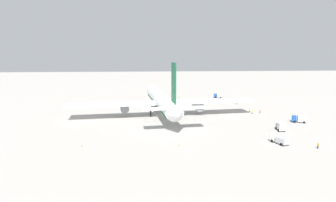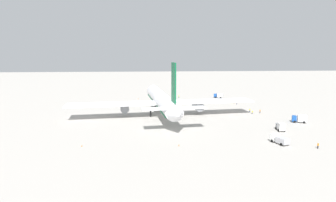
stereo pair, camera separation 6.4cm
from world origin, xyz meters
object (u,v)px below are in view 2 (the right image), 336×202
at_px(ground_worker_5, 318,146).
at_px(traffic_cone_1, 138,99).
at_px(airliner, 162,100).
at_px(ground_worker_2, 260,111).
at_px(service_truck_2, 300,118).
at_px(service_van, 232,101).
at_px(service_truck_3, 281,126).
at_px(ground_worker_1, 250,110).
at_px(ground_worker_4, 252,112).
at_px(service_truck_1, 280,139).
at_px(baggage_cart_0, 158,96).
at_px(ground_worker_0, 237,103).
at_px(ground_worker_3, 179,97).
at_px(traffic_cone_2, 179,145).
at_px(traffic_cone_0, 82,146).
at_px(service_truck_0, 219,96).

xyz_separation_m(ground_worker_5, traffic_cone_1, (93.09, 54.14, -0.62)).
xyz_separation_m(airliner, ground_worker_2, (1.25, -45.01, -5.95)).
relative_size(service_truck_2, service_van, 1.23).
bearing_deg(service_truck_3, service_van, 0.14).
relative_size(ground_worker_1, ground_worker_2, 0.91).
distance_m(service_van, ground_worker_4, 29.78).
height_order(service_truck_1, traffic_cone_1, service_truck_1).
bearing_deg(service_truck_2, baggage_cart_0, 37.20).
relative_size(ground_worker_1, traffic_cone_1, 2.94).
height_order(ground_worker_0, ground_worker_3, ground_worker_3).
bearing_deg(service_truck_3, ground_worker_4, -0.56).
height_order(airliner, traffic_cone_2, airliner).
bearing_deg(service_truck_1, ground_worker_2, -15.20).
xyz_separation_m(service_truck_1, traffic_cone_2, (0.10, 30.86, -1.06)).
xyz_separation_m(service_truck_3, ground_worker_0, (52.10, -1.20, -0.73)).
height_order(airliner, service_truck_3, airliner).
height_order(ground_worker_3, ground_worker_5, ground_worker_3).
bearing_deg(ground_worker_4, ground_worker_2, -68.26).
distance_m(ground_worker_1, traffic_cone_0, 80.60).
xyz_separation_m(service_truck_1, service_truck_3, (13.78, -7.09, 0.22)).
relative_size(airliner, service_truck_3, 16.85).
xyz_separation_m(service_truck_0, baggage_cart_0, (7.02, 37.29, -0.69)).
relative_size(service_truck_0, ground_worker_4, 3.32).
height_order(service_truck_2, traffic_cone_1, service_truck_2).
distance_m(ground_worker_3, traffic_cone_1, 24.88).
distance_m(service_van, ground_worker_2, 28.44).
relative_size(airliner, service_truck_0, 14.10).
xyz_separation_m(service_van, ground_worker_3, (18.72, 27.29, -0.12)).
xyz_separation_m(baggage_cart_0, traffic_cone_0, (-93.29, 26.33, -0.52)).
bearing_deg(ground_worker_2, baggage_cart_0, 40.75).
height_order(airliner, service_truck_1, airliner).
bearing_deg(ground_worker_0, ground_worker_4, 177.83).
bearing_deg(ground_worker_2, service_truck_0, 9.56).
distance_m(airliner, service_truck_3, 49.44).
bearing_deg(ground_worker_4, traffic_cone_1, 48.44).
relative_size(airliner, ground_worker_3, 45.46).
xyz_separation_m(airliner, baggage_cart_0, (53.35, -0.13, -6.06)).
height_order(airliner, ground_worker_5, airliner).
bearing_deg(baggage_cart_0, ground_worker_2, -139.25).
distance_m(service_van, traffic_cone_0, 95.98).
height_order(airliner, ground_worker_2, airliner).
distance_m(service_truck_1, service_van, 71.41).
bearing_deg(ground_worker_3, traffic_cone_0, 156.00).
bearing_deg(ground_worker_1, traffic_cone_1, 51.70).
bearing_deg(baggage_cart_0, airliner, 179.86).
height_order(ground_worker_3, traffic_cone_0, ground_worker_3).
bearing_deg(baggage_cart_0, ground_worker_5, -157.20).
height_order(service_truck_2, service_van, service_truck_2).
xyz_separation_m(ground_worker_5, traffic_cone_2, (5.35, 39.87, -0.62)).
distance_m(airliner, service_truck_1, 53.71).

